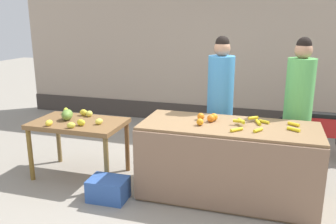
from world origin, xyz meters
TOP-DOWN VIEW (x-y plane):
  - ground_plane at (0.00, 0.00)m, footprint 24.00×24.00m
  - market_wall_back at (0.00, 2.97)m, footprint 8.61×0.23m
  - fruit_stall_counter at (0.45, -0.01)m, footprint 2.00×0.85m
  - side_table_wooden at (-1.49, 0.00)m, footprint 1.18×0.72m
  - banana_bunch_pile at (0.77, 0.03)m, footprint 0.72×0.53m
  - orange_pile at (0.19, 0.04)m, footprint 0.24×0.31m
  - mango_papaya_pile at (-1.59, 0.02)m, footprint 0.79×0.68m
  - vendor_woman_blue_shirt at (0.24, 0.66)m, footprint 0.34×0.34m
  - vendor_woman_green_shirt at (1.21, 0.68)m, footprint 0.34×0.34m
  - parked_motorcycle at (1.68, 1.54)m, footprint 1.60×0.18m
  - produce_crate at (-0.85, -0.50)m, footprint 0.45×0.33m
  - produce_sack at (-0.66, 0.85)m, footprint 0.42×0.45m

SIDE VIEW (x-z plane):
  - ground_plane at x=0.00m, z-range 0.00..0.00m
  - produce_crate at x=-0.85m, z-range 0.00..0.26m
  - produce_sack at x=-0.66m, z-range 0.00..0.47m
  - parked_motorcycle at x=1.68m, z-range -0.04..0.84m
  - fruit_stall_counter at x=0.45m, z-range 0.00..0.88m
  - side_table_wooden at x=-1.49m, z-range 0.29..1.04m
  - mango_papaya_pile at x=-1.59m, z-range 0.74..0.88m
  - banana_bunch_pile at x=0.77m, z-range 0.88..0.94m
  - orange_pile at x=0.19m, z-range 0.88..0.97m
  - vendor_woman_green_shirt at x=1.21m, z-range 0.01..1.84m
  - vendor_woman_blue_shirt at x=0.24m, z-range 0.01..1.84m
  - market_wall_back at x=0.00m, z-range -0.03..3.36m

